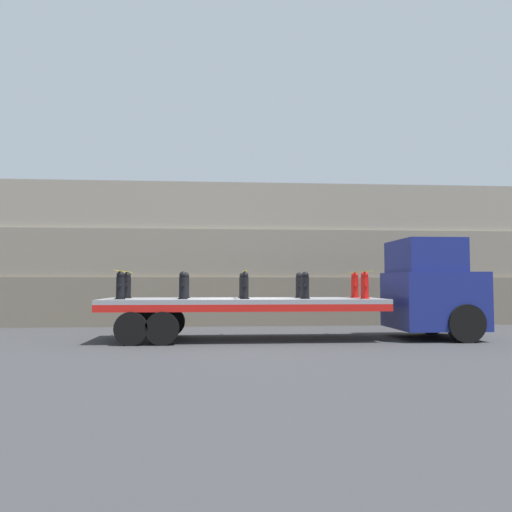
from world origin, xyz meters
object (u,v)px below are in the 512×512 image
fire_hydrant_black_near_3 (305,286)px  fire_hydrant_red_near_4 (365,286)px  flatbed_trailer (220,307)px  fire_hydrant_black_near_0 (120,286)px  fire_hydrant_black_far_0 (127,285)px  fire_hydrant_black_far_2 (243,285)px  fire_hydrant_black_far_1 (186,285)px  fire_hydrant_black_far_3 (299,285)px  truck_cab (434,290)px  fire_hydrant_black_near_2 (245,286)px  fire_hydrant_black_near_1 (183,286)px  fire_hydrant_red_far_4 (355,285)px

fire_hydrant_black_near_3 → fire_hydrant_red_near_4: size_ratio=1.00×
flatbed_trailer → fire_hydrant_black_near_0: bearing=-169.3°
fire_hydrant_black_far_0 → fire_hydrant_black_far_2: same height
fire_hydrant_black_far_1 → fire_hydrant_black_far_3: bearing=0.0°
fire_hydrant_black_far_2 → flatbed_trailer: bearing=-142.4°
truck_cab → fire_hydrant_black_far_3: truck_cab is taller
flatbed_trailer → fire_hydrant_black_near_2: size_ratio=10.42×
flatbed_trailer → fire_hydrant_black_near_1: (-1.06, -0.53, 0.64)m
fire_hydrant_red_near_4 → fire_hydrant_red_far_4: 1.06m
fire_hydrant_black_far_1 → fire_hydrant_black_near_3: size_ratio=1.00×
fire_hydrant_black_near_3 → truck_cab: bearing=7.4°
fire_hydrant_black_far_2 → fire_hydrant_black_far_3: 1.75m
flatbed_trailer → fire_hydrant_red_near_4: 4.26m
fire_hydrant_black_far_1 → fire_hydrant_black_far_2: 1.75m
fire_hydrant_black_far_0 → fire_hydrant_black_near_3: (5.24, -1.06, 0.00)m
fire_hydrant_black_far_3 → fire_hydrant_black_far_2: bearing=180.0°
fire_hydrant_black_near_3 → flatbed_trailer: bearing=167.7°
truck_cab → fire_hydrant_red_near_4: size_ratio=3.79×
fire_hydrant_black_near_1 → fire_hydrant_black_far_3: (3.50, 1.06, 0.00)m
fire_hydrant_black_near_0 → fire_hydrant_black_far_2: same height
fire_hydrant_black_near_1 → fire_hydrant_red_near_4: 5.24m
fire_hydrant_black_near_1 → fire_hydrant_black_far_2: same height
truck_cab → fire_hydrant_black_near_1: bearing=-176.0°
fire_hydrant_black_far_2 → fire_hydrant_red_far_4: 3.50m
fire_hydrant_black_far_1 → fire_hydrant_black_near_3: (3.50, -1.06, 0.00)m
fire_hydrant_red_near_4 → fire_hydrant_red_far_4: same height
flatbed_trailer → fire_hydrant_black_far_0: size_ratio=10.42×
fire_hydrant_black_near_2 → fire_hydrant_black_far_3: size_ratio=1.00×
fire_hydrant_black_near_2 → fire_hydrant_black_far_0: bearing=163.2°
fire_hydrant_black_near_2 → fire_hydrant_black_far_2: size_ratio=1.00×
fire_hydrant_black_near_1 → fire_hydrant_black_far_3: same height
fire_hydrant_black_near_0 → fire_hydrant_black_far_1: 2.04m
fire_hydrant_black_far_1 → fire_hydrant_black_far_3: size_ratio=1.00×
fire_hydrant_black_near_1 → fire_hydrant_black_near_3: size_ratio=1.00×
fire_hydrant_black_near_2 → fire_hydrant_red_near_4: bearing=0.0°
flatbed_trailer → fire_hydrant_black_far_0: fire_hydrant_black_far_0 is taller
truck_cab → fire_hydrant_red_near_4: 2.36m
truck_cab → fire_hydrant_black_far_1: 7.56m
fire_hydrant_black_far_0 → truck_cab: bearing=-3.3°
fire_hydrant_black_far_1 → fire_hydrant_black_far_0: bearing=180.0°
fire_hydrant_black_near_2 → fire_hydrant_red_near_4: 3.50m
truck_cab → fire_hydrant_black_far_0: bearing=176.7°
fire_hydrant_black_near_0 → fire_hydrant_black_near_1: same height
fire_hydrant_black_far_1 → fire_hydrant_red_near_4: (5.24, -1.06, 0.00)m
fire_hydrant_black_near_2 → fire_hydrant_black_near_3: size_ratio=1.00×
truck_cab → flatbed_trailer: size_ratio=0.36×
fire_hydrant_red_far_4 → fire_hydrant_black_far_2: bearing=180.0°
fire_hydrant_black_near_0 → fire_hydrant_red_far_4: size_ratio=1.00×
truck_cab → fire_hydrant_black_near_3: truck_cab is taller
flatbed_trailer → fire_hydrant_black_near_1: bearing=-153.5°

